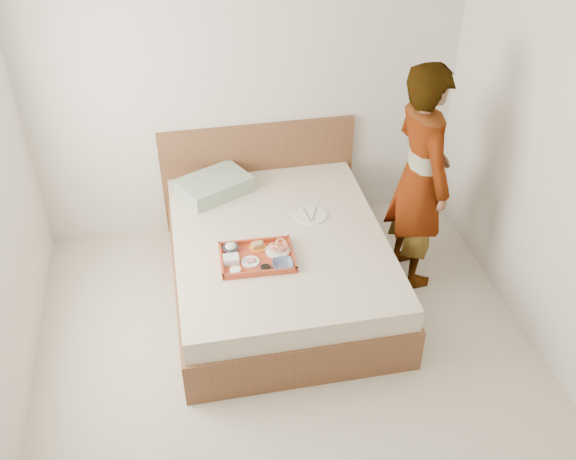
% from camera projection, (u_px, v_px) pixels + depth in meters
% --- Properties ---
extents(ground, '(3.50, 4.00, 0.01)m').
position_uv_depth(ground, '(297.00, 389.00, 4.34)').
color(ground, beige).
rests_on(ground, ground).
extents(wall_back, '(3.50, 0.01, 2.60)m').
position_uv_depth(wall_back, '(247.00, 84.00, 5.14)').
color(wall_back, silver).
rests_on(wall_back, ground).
extents(bed, '(1.65, 2.00, 0.53)m').
position_uv_depth(bed, '(279.00, 263.00, 4.98)').
color(bed, brown).
rests_on(bed, ground).
extents(headboard, '(1.65, 0.06, 0.95)m').
position_uv_depth(headboard, '(259.00, 174.00, 5.62)').
color(headboard, brown).
rests_on(headboard, ground).
extents(pillow, '(0.65, 0.58, 0.13)m').
position_uv_depth(pillow, '(214.00, 186.00, 5.25)').
color(pillow, '#9FACA0').
rests_on(pillow, bed).
extents(tray, '(0.53, 0.40, 0.05)m').
position_uv_depth(tray, '(257.00, 257.00, 4.58)').
color(tray, '#AD3B23').
rests_on(tray, bed).
extents(prawn_plate, '(0.19, 0.19, 0.01)m').
position_uv_depth(prawn_plate, '(278.00, 251.00, 4.65)').
color(prawn_plate, white).
rests_on(prawn_plate, tray).
extents(navy_bowl_big, '(0.15, 0.15, 0.04)m').
position_uv_depth(navy_bowl_big, '(283.00, 264.00, 4.50)').
color(navy_bowl_big, '#172746').
rests_on(navy_bowl_big, tray).
extents(sauce_dish, '(0.08, 0.08, 0.03)m').
position_uv_depth(sauce_dish, '(266.00, 268.00, 4.48)').
color(sauce_dish, black).
rests_on(sauce_dish, tray).
extents(meat_plate, '(0.13, 0.13, 0.01)m').
position_uv_depth(meat_plate, '(250.00, 262.00, 4.55)').
color(meat_plate, white).
rests_on(meat_plate, tray).
extents(bread_plate, '(0.13, 0.13, 0.01)m').
position_uv_depth(bread_plate, '(258.00, 247.00, 4.68)').
color(bread_plate, orange).
rests_on(bread_plate, tray).
extents(salad_bowl, '(0.12, 0.12, 0.04)m').
position_uv_depth(salad_bowl, '(231.00, 248.00, 4.65)').
color(salad_bowl, '#172746').
rests_on(salad_bowl, tray).
extents(plastic_tub, '(0.11, 0.09, 0.05)m').
position_uv_depth(plastic_tub, '(231.00, 259.00, 4.54)').
color(plastic_tub, silver).
rests_on(plastic_tub, tray).
extents(cheese_round, '(0.08, 0.08, 0.03)m').
position_uv_depth(cheese_round, '(235.00, 271.00, 4.46)').
color(cheese_round, white).
rests_on(cheese_round, tray).
extents(dinner_plate, '(0.30, 0.30, 0.01)m').
position_uv_depth(dinner_plate, '(311.00, 215.00, 5.03)').
color(dinner_plate, white).
rests_on(dinner_plate, bed).
extents(person, '(0.50, 0.70, 1.79)m').
position_uv_depth(person, '(420.00, 177.00, 4.79)').
color(person, silver).
rests_on(person, ground).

